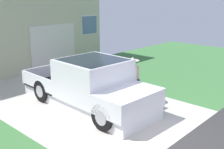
# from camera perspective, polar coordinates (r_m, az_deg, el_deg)

# --- Properties ---
(pickup_truck) EXTENTS (2.19, 5.27, 1.71)m
(pickup_truck) POSITION_cam_1_polar(r_m,az_deg,el_deg) (9.27, -4.03, -2.53)
(pickup_truck) COLOR white
(pickup_truck) RESTS_ON ground
(person_with_hat) EXTENTS (0.47, 0.47, 1.66)m
(person_with_hat) POSITION_cam_1_polar(r_m,az_deg,el_deg) (9.74, 4.22, -0.55)
(person_with_hat) COLOR navy
(person_with_hat) RESTS_ON ground
(handbag) EXTENTS (0.36, 0.19, 0.40)m
(handbag) POSITION_cam_1_polar(r_m,az_deg,el_deg) (9.77, 5.03, -5.58)
(handbag) COLOR #B24C56
(handbag) RESTS_ON ground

